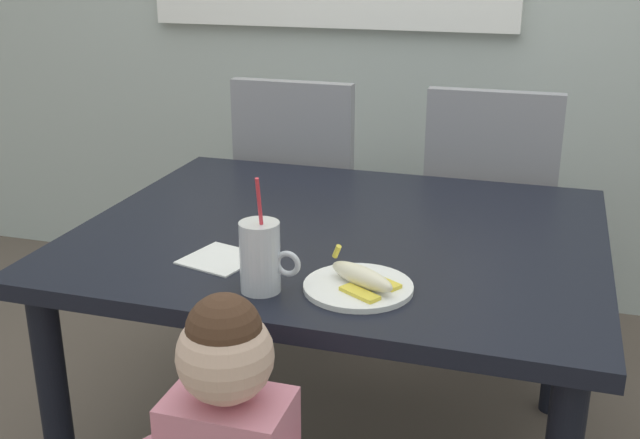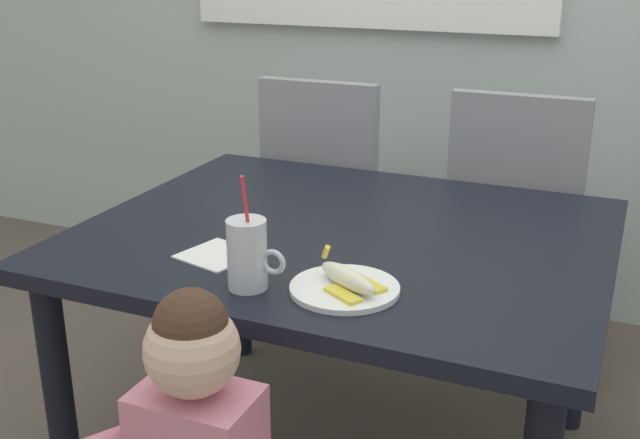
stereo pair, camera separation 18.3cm
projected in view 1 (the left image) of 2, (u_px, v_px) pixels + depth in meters
name	position (u px, v px, depth m)	size (l,w,h in m)	color
dining_table	(340.00, 261.00, 1.98)	(1.29, 1.07, 0.71)	black
dining_chair_left	(304.00, 192.00, 2.78)	(0.44, 0.45, 0.96)	gray
dining_chair_right	(490.00, 208.00, 2.61)	(0.44, 0.45, 0.96)	gray
milk_cup	(261.00, 261.00, 1.58)	(0.13, 0.08, 0.25)	silver
snack_plate	(358.00, 287.00, 1.60)	(0.23, 0.23, 0.01)	white
peeled_banana	(362.00, 277.00, 1.59)	(0.17, 0.14, 0.07)	#F4EAC6
paper_napkin	(220.00, 259.00, 1.76)	(0.15, 0.15, 0.00)	white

